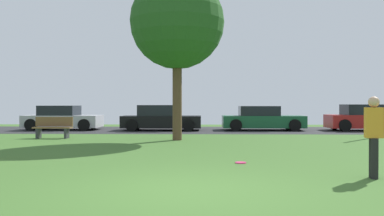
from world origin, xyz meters
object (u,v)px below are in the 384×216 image
at_px(person_catcher, 374,133).
at_px(parked_car_black, 161,119).
at_px(oak_tree_right, 177,23).
at_px(parked_car_red, 365,119).
at_px(frisbee_disc, 241,163).
at_px(parked_car_green, 262,119).
at_px(parked_car_silver, 62,119).
at_px(park_bench, 53,127).

xyz_separation_m(person_catcher, parked_car_black, (-5.65, 14.47, -0.24)).
bearing_deg(oak_tree_right, parked_car_red, 32.08).
xyz_separation_m(person_catcher, parked_car_red, (5.52, 14.55, -0.23)).
relative_size(frisbee_disc, parked_car_black, 0.06).
xyz_separation_m(parked_car_black, parked_car_green, (5.58, 0.24, -0.02)).
xyz_separation_m(frisbee_disc, parked_car_red, (7.92, 12.57, 0.63)).
height_order(oak_tree_right, parked_car_silver, oak_tree_right).
height_order(parked_car_green, parked_car_red, parked_car_red).
height_order(parked_car_black, park_bench, parked_car_black).
distance_m(frisbee_disc, parked_car_red, 14.87).
relative_size(frisbee_disc, parked_car_silver, 0.07).
distance_m(parked_car_green, parked_car_red, 5.59).
height_order(frisbee_disc, parked_car_silver, parked_car_silver).
distance_m(frisbee_disc, parked_car_black, 12.92).
relative_size(oak_tree_right, frisbee_disc, 24.54).
height_order(oak_tree_right, person_catcher, oak_tree_right).
relative_size(parked_car_green, parked_car_red, 1.08).
relative_size(person_catcher, frisbee_disc, 5.92).
distance_m(parked_car_silver, park_bench, 5.85).
bearing_deg(parked_car_red, frisbee_disc, -122.23).
distance_m(parked_car_red, park_bench, 16.14).
relative_size(parked_car_red, park_bench, 2.57).
height_order(parked_car_silver, parked_car_green, parked_car_silver).
xyz_separation_m(parked_car_silver, parked_car_red, (16.75, -0.19, 0.03)).
height_order(parked_car_silver, parked_car_black, parked_car_black).
xyz_separation_m(parked_car_black, parked_car_red, (11.17, 0.08, 0.02)).
distance_m(parked_car_black, parked_car_red, 11.17).
bearing_deg(parked_car_green, parked_car_red, -1.63).
height_order(person_catcher, parked_car_red, person_catcher).
distance_m(oak_tree_right, frisbee_disc, 8.16).
relative_size(person_catcher, parked_car_red, 0.39).
xyz_separation_m(frisbee_disc, parked_car_black, (-3.25, 12.49, 0.62)).
xyz_separation_m(oak_tree_right, person_catcher, (4.36, -8.36, -3.84)).
relative_size(person_catcher, parked_car_silver, 0.39).
distance_m(person_catcher, parked_car_red, 15.56).
xyz_separation_m(oak_tree_right, parked_car_green, (4.29, 6.35, -4.10)).
relative_size(parked_car_silver, parked_car_red, 1.01).
xyz_separation_m(parked_car_green, park_bench, (-9.60, -5.60, -0.15)).
xyz_separation_m(frisbee_disc, park_bench, (-7.27, 7.13, 0.45)).
relative_size(person_catcher, parked_car_green, 0.36).
bearing_deg(person_catcher, parked_car_green, -80.14).
xyz_separation_m(parked_car_silver, park_bench, (1.56, -5.63, -0.16)).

